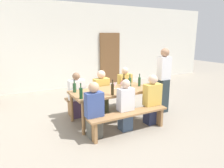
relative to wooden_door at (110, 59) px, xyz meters
name	(u,v)px	position (x,y,z in m)	size (l,w,h in m)	color
ground_plane	(112,120)	(-1.83, -3.57, -1.05)	(24.00, 24.00, 0.00)	gray
back_wall	(66,46)	(-1.83, 0.14, 0.55)	(14.00, 0.20, 3.20)	silver
wooden_door	(110,59)	(0.00, 0.00, 0.00)	(0.90, 0.06, 2.10)	brown
tasting_table	(112,93)	(-1.83, -3.57, -0.38)	(1.91, 0.89, 0.75)	#9E7247
bench_near	(129,117)	(-1.83, -4.32, -0.70)	(1.81, 0.30, 0.45)	#9E7247
bench_far	(99,98)	(-1.83, -2.83, -0.70)	(1.81, 0.30, 0.45)	#9E7247
wine_bottle_0	(139,81)	(-1.03, -3.55, -0.18)	(0.07, 0.07, 0.32)	#234C2D
wine_bottle_1	(74,87)	(-2.65, -3.32, -0.19)	(0.08, 0.08, 0.29)	#234C2D
wine_bottle_2	(124,81)	(-1.35, -3.32, -0.19)	(0.07, 0.07, 0.31)	#332814
wine_bottle_3	(130,83)	(-1.34, -3.59, -0.17)	(0.07, 0.07, 0.34)	#234C2D
wine_bottle_4	(81,93)	(-2.69, -3.86, -0.18)	(0.07, 0.07, 0.33)	#194723
wine_bottle_5	(112,89)	(-2.01, -3.93, -0.17)	(0.07, 0.07, 0.34)	#332814
wine_glass_0	(94,87)	(-2.25, -3.51, -0.18)	(0.07, 0.07, 0.17)	silver
wine_glass_1	(114,84)	(-1.71, -3.47, -0.18)	(0.07, 0.07, 0.17)	silver
wine_glass_2	(92,90)	(-2.39, -3.72, -0.18)	(0.06, 0.06, 0.17)	silver
wine_glass_3	(123,80)	(-1.30, -3.19, -0.18)	(0.07, 0.07, 0.17)	silver
wine_glass_4	(121,83)	(-1.48, -3.41, -0.19)	(0.07, 0.07, 0.15)	silver
seated_guest_near_0	(94,111)	(-2.54, -4.17, -0.50)	(0.35, 0.24, 1.15)	#575750
seated_guest_near_1	(126,106)	(-1.82, -4.17, -0.52)	(0.34, 0.24, 1.12)	#3F5472
seated_guest_near_2	(152,101)	(-1.10, -4.17, -0.50)	(0.40, 0.24, 1.15)	#262D4D
seated_guest_far_0	(77,97)	(-2.49, -2.98, -0.52)	(0.40, 0.24, 1.13)	#564169
seated_guest_far_1	(101,93)	(-1.82, -2.98, -0.51)	(0.40, 0.24, 1.13)	#50563A
seated_guest_far_2	(125,89)	(-1.10, -2.98, -0.50)	(0.37, 0.24, 1.16)	#465034
standing_host	(163,81)	(-0.36, -3.69, -0.21)	(0.33, 0.24, 1.69)	#263236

